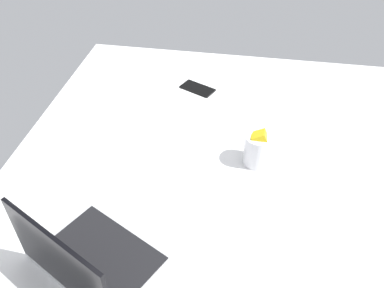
% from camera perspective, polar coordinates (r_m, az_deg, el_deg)
% --- Properties ---
extents(bed_mattress, '(1.80, 1.40, 0.18)m').
position_cam_1_polar(bed_mattress, '(1.46, 11.59, -4.55)').
color(bed_mattress, white).
rests_on(bed_mattress, ground).
extents(laptop, '(0.40, 0.36, 0.23)m').
position_cam_1_polar(laptop, '(1.09, -14.09, -15.38)').
color(laptop, '#B7BABC').
rests_on(laptop, bed_mattress).
extents(snack_cup, '(0.09, 0.09, 0.13)m').
position_cam_1_polar(snack_cup, '(1.34, 9.27, -0.63)').
color(snack_cup, silver).
rests_on(snack_cup, bed_mattress).
extents(cell_phone, '(0.16, 0.12, 0.01)m').
position_cam_1_polar(cell_phone, '(1.71, 0.78, 7.83)').
color(cell_phone, black).
rests_on(cell_phone, bed_mattress).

